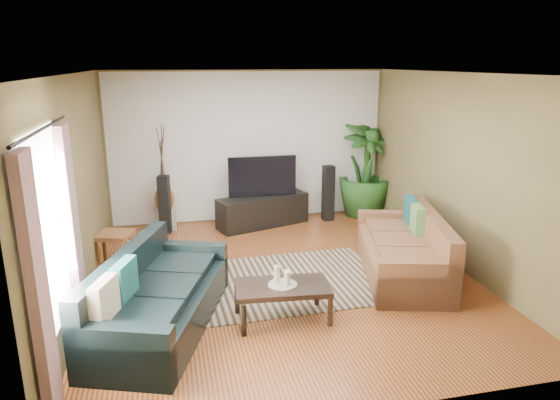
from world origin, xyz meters
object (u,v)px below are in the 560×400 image
object	(u,v)px
coffee_table	(283,302)
tv_stand	(263,211)
speaker_right	(328,193)
vase	(164,199)
side_table	(116,249)
sofa_left	(161,292)
speaker_left	(165,204)
sofa_right	(402,245)
potted_plant	(365,170)
pedestal	(166,218)
television	(262,176)

from	to	relation	value
coffee_table	tv_stand	xyz separation A→B (m)	(0.42, 3.38, 0.06)
speaker_right	vase	distance (m)	2.94
vase	side_table	size ratio (longest dim) A/B	0.97
sofa_left	speaker_left	size ratio (longest dim) A/B	2.27
coffee_table	vase	xyz separation A→B (m)	(-1.28, 3.59, 0.32)
sofa_right	speaker_right	xyz separation A→B (m)	(-0.22, 2.56, 0.08)
speaker_right	side_table	distance (m)	3.88
sofa_left	sofa_right	world-z (taller)	same
sofa_left	potted_plant	bearing A→B (deg)	-27.74
sofa_right	pedestal	distance (m)	4.17
vase	coffee_table	bearing A→B (deg)	-70.40
television	potted_plant	bearing A→B (deg)	5.40
tv_stand	potted_plant	world-z (taller)	potted_plant
sofa_left	vase	bearing A→B (deg)	18.76
sofa_right	speaker_left	distance (m)	4.02
coffee_table	speaker_right	xyz separation A→B (m)	(1.65, 3.44, 0.29)
television	pedestal	bearing A→B (deg)	173.65
sofa_right	coffee_table	xyz separation A→B (m)	(-1.88, -0.88, -0.21)
television	potted_plant	world-z (taller)	potted_plant
coffee_table	potted_plant	bearing A→B (deg)	61.48
pedestal	side_table	bearing A→B (deg)	-115.18
sofa_right	television	world-z (taller)	television
tv_stand	speaker_right	world-z (taller)	speaker_right
sofa_left	side_table	bearing A→B (deg)	38.04
sofa_left	speaker_left	distance (m)	3.24
coffee_table	tv_stand	distance (m)	3.40
speaker_left	vase	world-z (taller)	speaker_left
potted_plant	pedestal	world-z (taller)	potted_plant
side_table	coffee_table	bearing A→B (deg)	-46.59
tv_stand	television	world-z (taller)	television
speaker_right	sofa_right	bearing A→B (deg)	-89.06
potted_plant	vase	world-z (taller)	potted_plant
sofa_right	vase	distance (m)	4.16
sofa_left	sofa_right	xyz separation A→B (m)	(3.20, 0.74, 0.00)
tv_stand	vase	size ratio (longest dim) A/B	3.50
speaker_left	potted_plant	bearing A→B (deg)	16.89
pedestal	side_table	xyz separation A→B (m)	(-0.70, -1.49, 0.06)
sofa_right	tv_stand	distance (m)	2.90
tv_stand	side_table	distance (m)	2.72
tv_stand	sofa_left	bearing A→B (deg)	-136.56
sofa_right	television	distance (m)	2.95
sofa_right	pedestal	bearing A→B (deg)	-115.66
tv_stand	television	xyz separation A→B (m)	(-0.00, 0.02, 0.63)
coffee_table	vase	size ratio (longest dim) A/B	2.24
coffee_table	speaker_left	world-z (taller)	speaker_left
sofa_left	side_table	world-z (taller)	sofa_left
tv_stand	speaker_left	xyz separation A→B (m)	(-1.69, -0.01, 0.23)
potted_plant	coffee_table	bearing A→B (deg)	-123.97
sofa_left	vase	distance (m)	3.45
tv_stand	speaker_right	size ratio (longest dim) A/B	1.61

